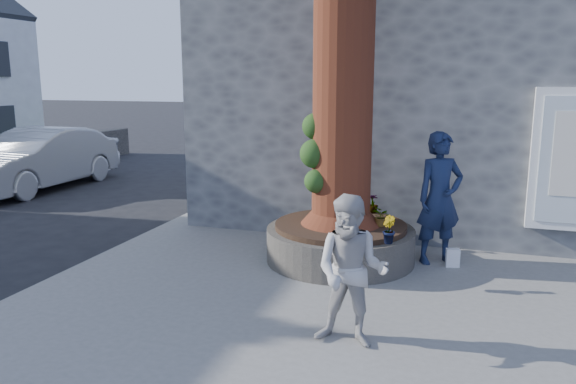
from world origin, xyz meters
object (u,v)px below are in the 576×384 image
(planter, at_px, (340,242))
(car_silver, at_px, (39,159))
(woman, at_px, (351,271))
(man, at_px, (440,198))

(planter, height_order, car_silver, car_silver)
(planter, xyz_separation_m, woman, (0.73, -2.75, 0.53))
(car_silver, bearing_deg, woman, -34.29)
(man, distance_m, car_silver, 11.16)
(planter, bearing_deg, man, 14.61)
(woman, bearing_deg, planter, 105.98)
(car_silver, bearing_deg, man, -18.67)
(woman, xyz_separation_m, car_silver, (-9.87, 6.63, -0.13))
(planter, xyz_separation_m, man, (1.45, 0.38, 0.72))
(man, relative_size, woman, 1.24)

